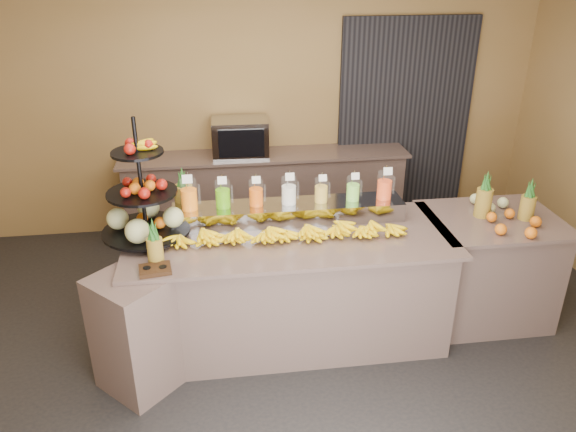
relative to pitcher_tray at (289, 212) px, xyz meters
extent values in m
plane|color=black|center=(-0.03, -0.58, -1.01)|extent=(6.00, 6.00, 0.00)
cube|color=olive|center=(-0.03, 1.93, 0.39)|extent=(6.00, 0.02, 2.80)
cube|color=black|center=(1.57, 1.88, 0.19)|extent=(1.50, 0.06, 2.20)
cube|color=gray|center=(-0.03, -0.28, -0.56)|extent=(2.40, 0.90, 0.90)
cube|color=gray|center=(-0.03, -0.28, -0.09)|extent=(2.50, 1.00, 0.03)
cube|color=gray|center=(-1.18, -0.68, -0.56)|extent=(0.71, 0.71, 0.90)
cube|color=gray|center=(1.67, -0.18, -0.56)|extent=(1.00, 0.80, 0.90)
cube|color=gray|center=(1.67, -0.18, -0.09)|extent=(1.08, 0.88, 0.03)
cube|color=gray|center=(-0.03, 1.67, -0.56)|extent=(3.00, 0.50, 0.90)
cube|color=gray|center=(-0.03, 1.67, -0.09)|extent=(3.10, 0.55, 0.03)
cube|color=gray|center=(0.00, 0.00, 0.00)|extent=(1.85, 0.30, 0.15)
cylinder|color=silver|center=(-0.78, 0.00, 0.20)|extent=(0.13, 0.13, 0.24)
cylinder|color=orange|center=(-0.78, 0.00, 0.16)|extent=(0.12, 0.12, 0.17)
cylinder|color=gray|center=(-0.80, 0.01, 0.25)|extent=(0.01, 0.01, 0.29)
cube|color=white|center=(-0.78, -0.06, 0.35)|extent=(0.08, 0.02, 0.07)
cylinder|color=silver|center=(-0.52, 0.00, 0.18)|extent=(0.12, 0.12, 0.22)
cylinder|color=#4AA605|center=(-0.52, 0.00, 0.15)|extent=(0.11, 0.11, 0.15)
cylinder|color=gray|center=(-0.53, 0.01, 0.23)|extent=(0.01, 0.01, 0.26)
cube|color=white|center=(-0.52, -0.05, 0.32)|extent=(0.07, 0.02, 0.06)
cylinder|color=silver|center=(-0.26, 0.00, 0.18)|extent=(0.11, 0.11, 0.21)
cylinder|color=#E75606|center=(-0.26, 0.00, 0.15)|extent=(0.11, 0.11, 0.14)
cylinder|color=gray|center=(-0.27, 0.01, 0.23)|extent=(0.01, 0.01, 0.25)
cube|color=white|center=(-0.26, -0.05, 0.31)|extent=(0.07, 0.02, 0.06)
cylinder|color=silver|center=(0.00, 0.00, 0.19)|extent=(0.12, 0.12, 0.22)
cylinder|color=silver|center=(0.00, 0.00, 0.15)|extent=(0.11, 0.11, 0.15)
cylinder|color=gray|center=(-0.02, 0.01, 0.24)|extent=(0.01, 0.01, 0.26)
cube|color=white|center=(0.00, -0.06, 0.33)|extent=(0.07, 0.02, 0.06)
cylinder|color=silver|center=(0.26, 0.00, 0.17)|extent=(0.11, 0.11, 0.20)
cylinder|color=gold|center=(0.26, 0.00, 0.14)|extent=(0.10, 0.10, 0.14)
cylinder|color=gray|center=(0.25, 0.01, 0.22)|extent=(0.01, 0.01, 0.23)
cube|color=white|center=(0.26, -0.05, 0.30)|extent=(0.06, 0.02, 0.05)
cylinder|color=silver|center=(0.52, 0.00, 0.17)|extent=(0.11, 0.11, 0.20)
cylinder|color=#7CDC47|center=(0.52, 0.00, 0.14)|extent=(0.10, 0.10, 0.14)
cylinder|color=gray|center=(0.51, 0.01, 0.22)|extent=(0.01, 0.01, 0.24)
cube|color=white|center=(0.52, -0.05, 0.30)|extent=(0.06, 0.02, 0.05)
cylinder|color=silver|center=(0.78, 0.00, 0.19)|extent=(0.12, 0.12, 0.23)
cylinder|color=#F84D1A|center=(0.78, 0.00, 0.15)|extent=(0.12, 0.12, 0.15)
cylinder|color=gray|center=(0.76, 0.01, 0.24)|extent=(0.01, 0.01, 0.27)
cube|color=white|center=(0.78, -0.06, 0.33)|extent=(0.07, 0.02, 0.06)
ellipsoid|color=yellow|center=(-0.85, -0.29, -0.03)|extent=(0.22, 0.16, 0.09)
ellipsoid|color=yellow|center=(-0.66, -0.29, -0.03)|extent=(0.22, 0.16, 0.09)
ellipsoid|color=yellow|center=(-0.46, -0.29, -0.03)|extent=(0.22, 0.16, 0.09)
ellipsoid|color=yellow|center=(-0.26, -0.29, -0.03)|extent=(0.22, 0.16, 0.09)
ellipsoid|color=yellow|center=(-0.06, -0.29, -0.03)|extent=(0.22, 0.16, 0.09)
ellipsoid|color=yellow|center=(0.14, -0.29, -0.03)|extent=(0.22, 0.16, 0.09)
ellipsoid|color=yellow|center=(0.34, -0.29, -0.03)|extent=(0.22, 0.16, 0.09)
ellipsoid|color=yellow|center=(0.54, -0.29, -0.03)|extent=(0.22, 0.16, 0.09)
ellipsoid|color=yellow|center=(0.74, -0.29, -0.03)|extent=(0.22, 0.16, 0.09)
ellipsoid|color=yellow|center=(-0.69, -0.29, 0.03)|extent=(0.18, 0.15, 0.08)
ellipsoid|color=yellow|center=(-0.44, -0.29, 0.03)|extent=(0.18, 0.15, 0.08)
ellipsoid|color=yellow|center=(-0.19, -0.29, 0.03)|extent=(0.18, 0.15, 0.08)
ellipsoid|color=yellow|center=(0.07, -0.29, 0.03)|extent=(0.18, 0.15, 0.08)
ellipsoid|color=yellow|center=(0.32, -0.29, 0.03)|extent=(0.18, 0.15, 0.08)
ellipsoid|color=yellow|center=(0.58, -0.29, 0.03)|extent=(0.18, 0.15, 0.08)
cylinder|color=black|center=(-1.11, -0.13, 0.39)|extent=(0.04, 0.04, 0.94)
cylinder|color=black|center=(-1.11, -0.13, -0.02)|extent=(0.78, 0.78, 0.02)
cylinder|color=black|center=(-1.11, -0.13, 0.29)|extent=(0.61, 0.61, 0.02)
cylinder|color=black|center=(-1.11, -0.13, 0.60)|extent=(0.44, 0.44, 0.02)
sphere|color=#C1C386|center=(-0.90, -0.13, 0.08)|extent=(0.18, 0.18, 0.18)
sphere|color=maroon|center=(-0.97, -0.13, 0.34)|extent=(0.08, 0.08, 0.08)
sphere|color=orange|center=(-1.22, -0.13, 0.03)|extent=(0.09, 0.09, 0.09)
cube|color=black|center=(-1.01, -0.67, -0.06)|extent=(0.23, 0.19, 0.03)
cylinder|color=brown|center=(-1.01, -0.55, 0.02)|extent=(0.11, 0.11, 0.19)
cone|color=#1C4E1A|center=(-1.01, -0.55, 0.19)|extent=(0.06, 0.06, 0.16)
cylinder|color=brown|center=(-0.83, 0.18, 0.06)|extent=(0.15, 0.15, 0.28)
cone|color=#1C4E1A|center=(-0.83, 0.18, 0.28)|extent=(0.07, 0.07, 0.16)
cylinder|color=brown|center=(1.58, -0.13, 0.04)|extent=(0.13, 0.13, 0.24)
cylinder|color=brown|center=(1.91, -0.23, 0.02)|extent=(0.12, 0.12, 0.20)
ellipsoid|color=orange|center=(1.73, -0.38, -0.03)|extent=(0.36, 0.24, 0.09)
cube|color=gray|center=(-0.29, 1.67, 0.12)|extent=(0.60, 0.42, 0.39)
camera|label=1|loc=(-0.56, -4.05, 1.90)|focal=35.00mm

